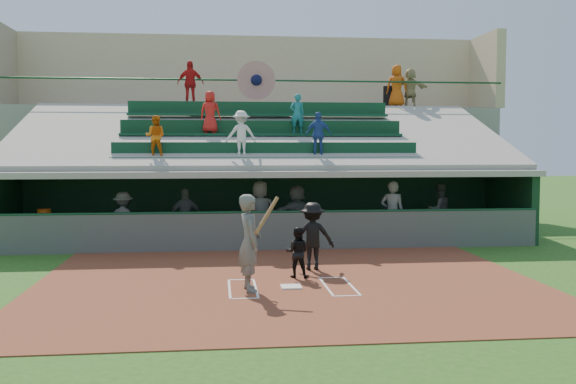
{
  "coord_description": "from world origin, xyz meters",
  "views": [
    {
      "loc": [
        -1.52,
        -13.3,
        2.98
      ],
      "look_at": [
        0.32,
        3.5,
        1.8
      ],
      "focal_mm": 40.0,
      "sensor_mm": 36.0,
      "label": 1
    }
  ],
  "objects": [
    {
      "name": "catcher",
      "position": [
        0.26,
        1.03,
        0.6
      ],
      "size": [
        0.65,
        0.56,
        1.15
      ],
      "primitive_type": "imported",
      "rotation": [
        0.0,
        0.0,
        2.9
      ],
      "color": "black",
      "rests_on": "dirt_slab"
    },
    {
      "name": "concourse_slab",
      "position": [
        0.0,
        13.5,
        2.3
      ],
      "size": [
        20.0,
        3.0,
        4.6
      ],
      "primitive_type": "cube",
      "color": "gray",
      "rests_on": "ground"
    },
    {
      "name": "dugout_player_e",
      "position": [
        3.72,
        5.52,
        1.0
      ],
      "size": [
        0.81,
        0.65,
        1.93
      ],
      "primitive_type": "imported",
      "rotation": [
        0.0,
        0.0,
        2.84
      ],
      "color": "#595C56",
      "rests_on": "dugout_floor"
    },
    {
      "name": "dugout_player_b",
      "position": [
        -2.51,
        6.35,
        0.89
      ],
      "size": [
        1.02,
        0.49,
        1.69
      ],
      "primitive_type": "imported",
      "rotation": [
        0.0,
        0.0,
        3.22
      ],
      "color": "#515450",
      "rests_on": "dugout_floor"
    },
    {
      "name": "white_table",
      "position": [
        -6.62,
        6.06,
        0.41
      ],
      "size": [
        0.96,
        0.79,
        0.75
      ],
      "primitive_type": "cube",
      "rotation": [
        0.0,
        0.0,
        -0.19
      ],
      "color": "white",
      "rests_on": "dugout_floor"
    },
    {
      "name": "concourse_staff_b",
      "position": [
        5.72,
        12.28,
        5.46
      ],
      "size": [
        0.95,
        0.74,
        1.72
      ],
      "primitive_type": "imported",
      "rotation": [
        0.0,
        0.0,
        2.89
      ],
      "color": "#C34D0B",
      "rests_on": "concourse_slab"
    },
    {
      "name": "concourse_staff_a",
      "position": [
        -2.55,
        12.02,
        5.46
      ],
      "size": [
        1.04,
        0.5,
        1.73
      ],
      "primitive_type": "imported",
      "rotation": [
        0.0,
        0.0,
        3.22
      ],
      "color": "red",
      "rests_on": "concourse_slab"
    },
    {
      "name": "dugout_player_d",
      "position": [
        0.89,
        6.23,
        0.93
      ],
      "size": [
        1.74,
        0.94,
        1.79
      ],
      "primitive_type": "imported",
      "rotation": [
        0.0,
        0.0,
        3.4
      ],
      "color": "#575A55",
      "rests_on": "dugout_floor"
    },
    {
      "name": "home_plate",
      "position": [
        0.0,
        0.0,
        0.04
      ],
      "size": [
        0.43,
        0.43,
        0.03
      ],
      "primitive_type": "cube",
      "color": "white",
      "rests_on": "dirt_slab"
    },
    {
      "name": "dugout_bench",
      "position": [
        -0.11,
        7.89,
        0.24
      ],
      "size": [
        12.84,
        4.23,
        0.4
      ],
      "primitive_type": "cube",
      "rotation": [
        0.0,
        0.0,
        0.29
      ],
      "color": "brown",
      "rests_on": "dugout_floor"
    },
    {
      "name": "dugout_player_c",
      "position": [
        -0.25,
        6.05,
        1.01
      ],
      "size": [
        0.97,
        0.66,
        1.93
      ],
      "primitive_type": "imported",
      "rotation": [
        0.0,
        0.0,
        3.09
      ],
      "color": "#50524E",
      "rests_on": "dugout_floor"
    },
    {
      "name": "batters_box_chalk",
      "position": [
        0.0,
        0.0,
        0.02
      ],
      "size": [
        2.65,
        1.85,
        0.01
      ],
      "color": "white",
      "rests_on": "dirt_slab"
    },
    {
      "name": "grandstand",
      "position": [
        -0.01,
        10.51,
        2.26
      ],
      "size": [
        20.4,
        10.4,
        7.8
      ],
      "color": "#515650",
      "rests_on": "ground"
    },
    {
      "name": "dugout_floor",
      "position": [
        0.0,
        6.75,
        0.02
      ],
      "size": [
        16.0,
        3.5,
        0.04
      ],
      "primitive_type": "cube",
      "color": "gray",
      "rests_on": "ground"
    },
    {
      "name": "trash_bin",
      "position": [
        5.64,
        12.9,
        5.05
      ],
      "size": [
        0.6,
        0.6,
        0.91
      ],
      "primitive_type": "cylinder",
      "color": "black",
      "rests_on": "concourse_slab"
    },
    {
      "name": "concourse_staff_c",
      "position": [
        6.3,
        12.33,
        5.39
      ],
      "size": [
        1.5,
        0.56,
        1.58
      ],
      "primitive_type": "imported",
      "rotation": [
        0.0,
        0.0,
        3.08
      ],
      "color": "tan",
      "rests_on": "concourse_slab"
    },
    {
      "name": "home_umpire",
      "position": [
        0.74,
        1.93,
        0.84
      ],
      "size": [
        1.08,
        0.64,
        1.63
      ],
      "primitive_type": "imported",
      "rotation": [
        0.0,
        0.0,
        3.11
      ],
      "color": "black",
      "rests_on": "dirt_slab"
    },
    {
      "name": "dirt_slab",
      "position": [
        0.0,
        0.5,
        0.01
      ],
      "size": [
        11.0,
        9.0,
        0.02
      ],
      "primitive_type": "cube",
      "color": "brown",
      "rests_on": "ground"
    },
    {
      "name": "ground",
      "position": [
        0.0,
        0.0,
        0.0
      ],
      "size": [
        100.0,
        100.0,
        0.0
      ],
      "primitive_type": "plane",
      "color": "#255217",
      "rests_on": "ground"
    },
    {
      "name": "batter_at_plate",
      "position": [
        -0.88,
        -0.19,
        1.03
      ],
      "size": [
        0.92,
        0.82,
        2.0
      ],
      "color": "#51534E",
      "rests_on": "dirt_slab"
    },
    {
      "name": "dugout_player_a",
      "position": [
        -4.32,
        5.99,
        0.85
      ],
      "size": [
        1.14,
        0.77,
        1.63
      ],
      "primitive_type": "imported",
      "rotation": [
        0.0,
        0.0,
        2.98
      ],
      "color": "#51534F",
      "rests_on": "dugout_floor"
    },
    {
      "name": "water_cooler",
      "position": [
        -6.61,
        6.09,
        0.98
      ],
      "size": [
        0.39,
        0.39,
        0.39
      ],
      "primitive_type": "cylinder",
      "color": "#C54D0B",
      "rests_on": "white_table"
    },
    {
      "name": "dugout_player_f",
      "position": [
        5.71,
        7.01,
        0.92
      ],
      "size": [
        0.96,
        0.82,
        1.75
      ],
      "primitive_type": "imported",
      "rotation": [
        0.0,
        0.0,
        3.34
      ],
      "color": "#555752",
      "rests_on": "dugout_floor"
    }
  ]
}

